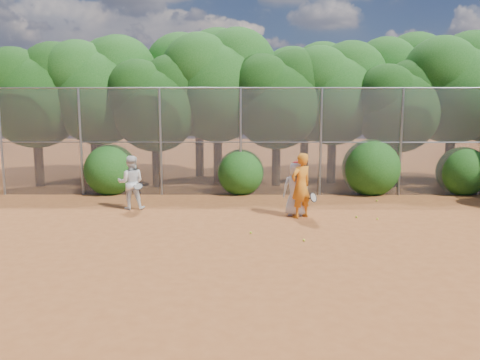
{
  "coord_description": "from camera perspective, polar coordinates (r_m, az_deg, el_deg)",
  "views": [
    {
      "loc": [
        -0.93,
        -11.5,
        3.23
      ],
      "look_at": [
        -1.0,
        2.5,
        1.1
      ],
      "focal_mm": 35.0,
      "sensor_mm": 36.0,
      "label": 1
    }
  ],
  "objects": [
    {
      "name": "ball_2",
      "position": [
        14.37,
        16.4,
        -4.56
      ],
      "size": [
        0.07,
        0.07,
        0.07
      ],
      "primitive_type": "sphere",
      "color": "#C3D126",
      "rests_on": "ground"
    },
    {
      "name": "tree_0",
      "position": [
        21.33,
        -23.6,
        9.82
      ],
      "size": [
        4.38,
        3.81,
        6.0
      ],
      "color": "black",
      "rests_on": "ground"
    },
    {
      "name": "tree_3",
      "position": [
        20.4,
        -2.59,
        11.91
      ],
      "size": [
        4.89,
        4.26,
        6.7
      ],
      "color": "black",
      "rests_on": "ground"
    },
    {
      "name": "bush_3",
      "position": [
        19.83,
        25.46,
        1.2
      ],
      "size": [
        1.9,
        1.9,
        1.9
      ],
      "primitive_type": "sphere",
      "color": "#184B12",
      "rests_on": "ground"
    },
    {
      "name": "tree_9",
      "position": [
        23.45,
        -17.43,
        10.97
      ],
      "size": [
        4.83,
        4.2,
        6.62
      ],
      "color": "black",
      "rests_on": "ground"
    },
    {
      "name": "tree_5",
      "position": [
        20.94,
        11.47,
        10.72
      ],
      "size": [
        4.51,
        3.92,
        6.17
      ],
      "color": "black",
      "rests_on": "ground"
    },
    {
      "name": "tree_7",
      "position": [
        22.08,
        24.77,
        10.59
      ],
      "size": [
        4.77,
        4.14,
        6.53
      ],
      "color": "black",
      "rests_on": "ground"
    },
    {
      "name": "tree_2",
      "position": [
        19.66,
        -10.16,
        9.54
      ],
      "size": [
        3.99,
        3.47,
        5.47
      ],
      "color": "black",
      "rests_on": "ground"
    },
    {
      "name": "tree_4",
      "position": [
        19.8,
        4.66,
        10.15
      ],
      "size": [
        4.19,
        3.64,
        5.73
      ],
      "color": "black",
      "rests_on": "ground"
    },
    {
      "name": "tree_11",
      "position": [
        22.36,
        8.12,
        10.95
      ],
      "size": [
        4.64,
        4.03,
        6.35
      ],
      "color": "black",
      "rests_on": "ground"
    },
    {
      "name": "bush_2",
      "position": [
        18.59,
        15.67,
        1.75
      ],
      "size": [
        2.2,
        2.2,
        2.2
      ],
      "primitive_type": "sphere",
      "color": "#184B12",
      "rests_on": "ground"
    },
    {
      "name": "tree_1",
      "position": [
        20.95,
        -16.69,
        10.84
      ],
      "size": [
        4.64,
        4.03,
        6.35
      ],
      "color": "black",
      "rests_on": "ground"
    },
    {
      "name": "bush_0",
      "position": [
        18.65,
        -15.5,
        1.46
      ],
      "size": [
        2.0,
        2.0,
        2.0
      ],
      "primitive_type": "sphere",
      "color": "#184B12",
      "rests_on": "ground"
    },
    {
      "name": "player_teen",
      "position": [
        14.32,
        6.82,
        -1.04
      ],
      "size": [
        0.91,
        0.7,
        1.68
      ],
      "rotation": [
        0.0,
        0.0,
        2.9
      ],
      "color": "silver",
      "rests_on": "ground"
    },
    {
      "name": "player_yellow",
      "position": [
        14.05,
        7.45,
        -0.68
      ],
      "size": [
        0.92,
        0.79,
        1.94
      ],
      "rotation": [
        0.0,
        0.0,
        3.75
      ],
      "color": "orange",
      "rests_on": "ground"
    },
    {
      "name": "ball_4",
      "position": [
        17.2,
        16.36,
        -2.42
      ],
      "size": [
        0.07,
        0.07,
        0.07
      ],
      "primitive_type": "sphere",
      "color": "#C3D126",
      "rests_on": "ground"
    },
    {
      "name": "ball_0",
      "position": [
        14.45,
        14.01,
        -4.39
      ],
      "size": [
        0.07,
        0.07,
        0.07
      ],
      "primitive_type": "sphere",
      "color": "#C3D126",
      "rests_on": "ground"
    },
    {
      "name": "fence_back",
      "position": [
        17.56,
        2.95,
        4.79
      ],
      "size": [
        20.05,
        0.09,
        4.03
      ],
      "color": "gray",
      "rests_on": "ground"
    },
    {
      "name": "bush_1",
      "position": [
        17.95,
        0.06,
        1.19
      ],
      "size": [
        1.8,
        1.8,
        1.8
      ],
      "primitive_type": "sphere",
      "color": "#184B12",
      "rests_on": "ground"
    },
    {
      "name": "player_white",
      "position": [
        15.53,
        -13.15,
        -0.3
      ],
      "size": [
        0.93,
        0.82,
        1.75
      ],
      "rotation": [
        0.0,
        0.0,
        3.28
      ],
      "color": "white",
      "rests_on": "ground"
    },
    {
      "name": "ball_1",
      "position": [
        11.71,
        7.79,
        -7.27
      ],
      "size": [
        0.07,
        0.07,
        0.07
      ],
      "primitive_type": "sphere",
      "color": "#C3D126",
      "rests_on": "ground"
    },
    {
      "name": "ball_3",
      "position": [
        12.28,
        1.32,
        -6.43
      ],
      "size": [
        0.07,
        0.07,
        0.07
      ],
      "primitive_type": "sphere",
      "color": "#C3D126",
      "rests_on": "ground"
    },
    {
      "name": "tree_12",
      "position": [
        23.98,
        18.88,
        11.25
      ],
      "size": [
        5.02,
        4.37,
        6.88
      ],
      "color": "black",
      "rests_on": "ground"
    },
    {
      "name": "tree_6",
      "position": [
        20.58,
        18.87,
        8.85
      ],
      "size": [
        3.86,
        3.36,
        5.29
      ],
      "color": "black",
      "rests_on": "ground"
    },
    {
      "name": "ground",
      "position": [
        11.98,
        4.76,
        -7.02
      ],
      "size": [
        80.0,
        80.0,
        0.0
      ],
      "primitive_type": "plane",
      "color": "brown",
      "rests_on": "ground"
    },
    {
      "name": "tree_10",
      "position": [
        22.68,
        -4.89,
        12.15
      ],
      "size": [
        5.15,
        4.48,
        7.06
      ],
      "color": "black",
      "rests_on": "ground"
    }
  ]
}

